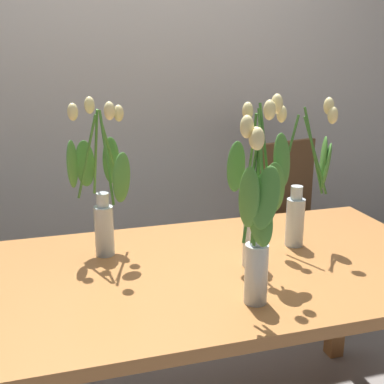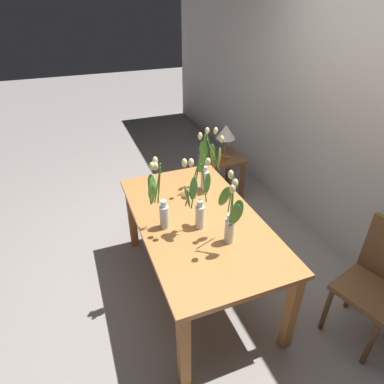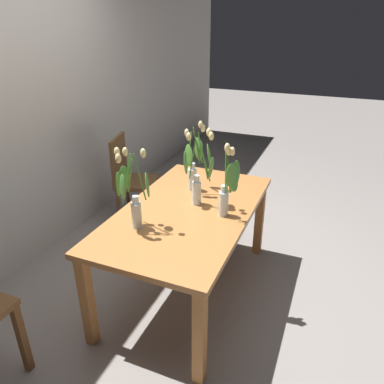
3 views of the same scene
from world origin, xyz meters
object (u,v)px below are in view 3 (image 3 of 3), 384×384
object	(u,v)px
dining_chair	(129,175)
dining_table	(188,220)
tulip_vase_1	(194,165)
tulip_vase_0	(199,177)
tulip_vase_3	(227,190)
tulip_vase_2	(132,196)

from	to	relation	value
dining_chair	dining_table	bearing A→B (deg)	-129.39
tulip_vase_1	dining_chair	size ratio (longest dim) A/B	0.59
tulip_vase_0	tulip_vase_3	size ratio (longest dim) A/B	1.06
dining_table	tulip_vase_3	size ratio (longest dim) A/B	2.90
tulip_vase_2	tulip_vase_1	bearing A→B (deg)	-10.96
tulip_vase_0	tulip_vase_1	size ratio (longest dim) A/B	1.06
dining_table	tulip_vase_1	world-z (taller)	tulip_vase_1
dining_chair	tulip_vase_0	bearing A→B (deg)	-124.43
dining_table	tulip_vase_1	distance (m)	0.46
dining_table	dining_chair	world-z (taller)	dining_chair
tulip_vase_1	tulip_vase_2	world-z (taller)	tulip_vase_2
dining_chair	tulip_vase_2	bearing A→B (deg)	-146.74
dining_table	tulip_vase_1	xyz separation A→B (m)	(0.34, 0.09, 0.30)
dining_chair	tulip_vase_1	bearing A→B (deg)	-118.03
tulip_vase_1	tulip_vase_0	bearing A→B (deg)	-150.07
tulip_vase_2	dining_chair	xyz separation A→B (m)	(1.20, 0.79, -0.44)
tulip_vase_2	dining_chair	bearing A→B (deg)	33.26
dining_table	dining_chair	distance (m)	1.32
tulip_vase_2	tulip_vase_3	size ratio (longest dim) A/B	1.00
tulip_vase_0	dining_chair	xyz separation A→B (m)	(0.73, 1.06, -0.44)
tulip_vase_1	dining_chair	distance (m)	1.13
tulip_vase_0	dining_chair	bearing A→B (deg)	55.57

